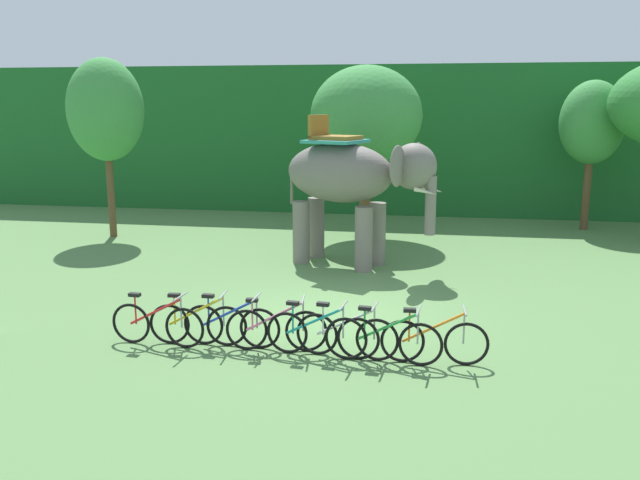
% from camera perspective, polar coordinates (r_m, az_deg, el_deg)
% --- Properties ---
extents(ground_plane, '(80.00, 80.00, 0.00)m').
position_cam_1_polar(ground_plane, '(12.88, 0.84, -6.63)').
color(ground_plane, '#567F47').
extents(foliage_hedge, '(36.00, 6.00, 5.42)m').
position_cam_1_polar(foliage_hedge, '(27.13, 5.89, 8.87)').
color(foliage_hedge, '#1E6028').
rests_on(foliage_hedge, ground).
extents(tree_center_right, '(2.25, 2.25, 5.39)m').
position_cam_1_polar(tree_center_right, '(21.04, -18.10, 10.63)').
color(tree_center_right, brown).
rests_on(tree_center_right, ground).
extents(tree_center_left, '(3.36, 3.36, 5.18)m').
position_cam_1_polar(tree_center_left, '(20.13, 4.03, 10.64)').
color(tree_center_left, brown).
rests_on(tree_center_left, ground).
extents(tree_right, '(2.01, 2.01, 4.79)m').
position_cam_1_polar(tree_right, '(22.88, 22.53, 9.33)').
color(tree_right, brown).
rests_on(tree_right, ground).
extents(elephant, '(4.22, 2.80, 3.78)m').
position_cam_1_polar(elephant, '(16.50, 2.71, 5.29)').
color(elephant, slate).
rests_on(elephant, ground).
extents(bike_red, '(1.71, 0.52, 0.92)m').
position_cam_1_polar(bike_red, '(11.61, -13.93, -7.08)').
color(bike_red, black).
rests_on(bike_red, ground).
extents(bike_yellow, '(1.71, 0.52, 0.92)m').
position_cam_1_polar(bike_yellow, '(11.49, -10.55, -7.12)').
color(bike_yellow, black).
rests_on(bike_yellow, ground).
extents(bike_blue, '(1.71, 0.52, 0.92)m').
position_cam_1_polar(bike_blue, '(11.32, -7.71, -7.30)').
color(bike_blue, black).
rests_on(bike_blue, ground).
extents(bike_pink, '(1.71, 0.52, 0.92)m').
position_cam_1_polar(bike_pink, '(11.06, -3.83, -7.69)').
color(bike_pink, black).
rests_on(bike_pink, ground).
extents(bike_teal, '(1.71, 0.52, 0.92)m').
position_cam_1_polar(bike_teal, '(10.81, -0.35, -8.14)').
color(bike_teal, black).
rests_on(bike_teal, ground).
extents(bike_white, '(1.71, 0.52, 0.92)m').
position_cam_1_polar(bike_white, '(10.76, 2.31, -8.24)').
color(bike_white, black).
rests_on(bike_white, ground).
extents(bike_green, '(1.71, 0.52, 0.92)m').
position_cam_1_polar(bike_green, '(10.61, 5.99, -8.59)').
color(bike_green, black).
rests_on(bike_green, ground).
extents(bike_orange, '(1.71, 0.52, 0.92)m').
position_cam_1_polar(bike_orange, '(10.66, 9.86, -8.60)').
color(bike_orange, black).
rests_on(bike_orange, ground).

